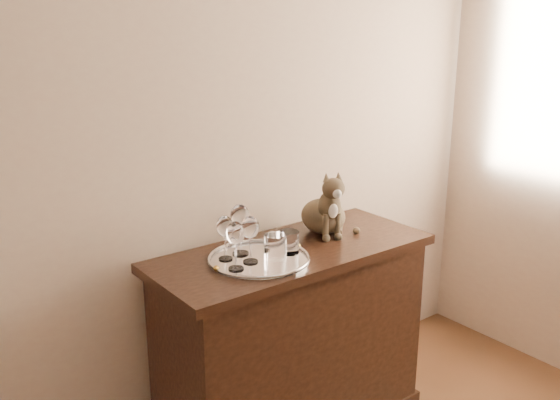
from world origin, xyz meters
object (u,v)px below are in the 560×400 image
(tumbler_a, at_px, (275,247))
(cat, at_px, (323,200))
(wine_glass_a, at_px, (225,238))
(wine_glass_c, at_px, (236,246))
(tumbler_c, at_px, (289,242))
(sideboard, at_px, (292,340))
(wine_glass_d, at_px, (250,239))
(tray, at_px, (259,260))
(wine_glass_b, at_px, (240,229))

(tumbler_a, distance_m, cat, 0.41)
(cat, bearing_deg, wine_glass_a, -156.58)
(wine_glass_c, bearing_deg, tumbler_c, 2.39)
(sideboard, bearing_deg, wine_glass_d, -171.76)
(wine_glass_c, height_order, tumbler_c, wine_glass_c)
(wine_glass_d, height_order, cat, cat)
(tray, xyz_separation_m, tumbler_a, (0.05, -0.03, 0.05))
(sideboard, height_order, wine_glass_c, wine_glass_c)
(sideboard, bearing_deg, wine_glass_c, -169.63)
(wine_glass_c, bearing_deg, cat, 13.94)
(wine_glass_b, xyz_separation_m, tumbler_c, (0.16, -0.11, -0.06))
(wine_glass_c, height_order, cat, cat)
(tumbler_a, bearing_deg, wine_glass_b, 122.18)
(tray, xyz_separation_m, wine_glass_a, (-0.10, 0.08, 0.09))
(tray, relative_size, wine_glass_b, 1.94)
(wine_glass_b, relative_size, wine_glass_c, 1.10)
(wine_glass_c, relative_size, tumbler_c, 2.06)
(wine_glass_c, relative_size, wine_glass_d, 1.01)
(wine_glass_b, distance_m, cat, 0.45)
(tray, height_order, wine_glass_c, wine_glass_c)
(wine_glass_d, relative_size, cat, 0.63)
(wine_glass_c, distance_m, tumbler_a, 0.18)
(sideboard, relative_size, tray, 3.00)
(wine_glass_b, distance_m, wine_glass_c, 0.16)
(sideboard, relative_size, wine_glass_c, 6.39)
(tray, distance_m, wine_glass_a, 0.16)
(wine_glass_a, bearing_deg, wine_glass_c, -101.82)
(wine_glass_a, xyz_separation_m, cat, (0.53, 0.03, 0.05))
(tumbler_c, bearing_deg, tray, 172.86)
(tray, bearing_deg, wine_glass_a, 142.42)
(wine_glass_a, relative_size, tumbler_c, 1.95)
(tumbler_c, distance_m, cat, 0.33)
(sideboard, bearing_deg, tumbler_c, -139.66)
(tray, xyz_separation_m, wine_glass_d, (-0.04, -0.00, 0.10))
(sideboard, xyz_separation_m, tumbler_a, (-0.14, -0.06, 0.48))
(sideboard, distance_m, cat, 0.62)
(wine_glass_b, distance_m, tumbler_c, 0.20)
(tumbler_c, bearing_deg, wine_glass_a, 157.95)
(tumbler_a, height_order, tumbler_c, tumbler_a)
(tumbler_a, bearing_deg, wine_glass_c, 177.98)
(tray, bearing_deg, sideboard, 8.98)
(tray, relative_size, tumbler_a, 4.05)
(wine_glass_a, relative_size, wine_glass_d, 0.95)
(sideboard, bearing_deg, cat, 18.56)
(tumbler_a, distance_m, tumbler_c, 0.08)
(tray, bearing_deg, tumbler_a, -32.81)
(wine_glass_b, bearing_deg, wine_glass_a, -171.86)
(sideboard, relative_size, cat, 4.08)
(wine_glass_b, bearing_deg, tumbler_c, -33.85)
(wine_glass_a, bearing_deg, tray, -37.58)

